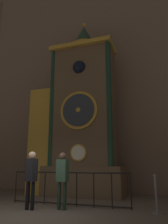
{
  "coord_description": "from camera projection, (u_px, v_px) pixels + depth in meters",
  "views": [
    {
      "loc": [
        3.46,
        -5.25,
        1.33
      ],
      "look_at": [
        0.27,
        4.11,
        3.68
      ],
      "focal_mm": 35.0,
      "sensor_mm": 36.0,
      "label": 1
    }
  ],
  "objects": [
    {
      "name": "cathedral_back_wall",
      "position": [
        86.0,
        63.0,
        12.24
      ],
      "size": [
        24.0,
        0.32,
        13.74
      ],
      "color": "#7A6656",
      "rests_on": "ground_plane"
    },
    {
      "name": "ground_plane",
      "position": [
        23.0,
        217.0,
        5.61
      ],
      "size": [
        28.0,
        28.0,
        0.0
      ],
      "primitive_type": "plane",
      "color": "brown"
    },
    {
      "name": "railing_fence",
      "position": [
        68.0,
        187.0,
        7.2
      ],
      "size": [
        4.12,
        0.05,
        1.07
      ],
      "color": "black",
      "rests_on": "ground_plane"
    },
    {
      "name": "clock_tower",
      "position": [
        77.0,
        119.0,
        10.18
      ],
      "size": [
        4.3,
        1.76,
        8.4
      ],
      "color": "brown",
      "rests_on": "ground_plane"
    },
    {
      "name": "stanchion_post",
      "position": [
        156.0,
        200.0,
        6.03
      ],
      "size": [
        0.28,
        0.28,
        1.05
      ],
      "color": "gray",
      "rests_on": "ground_plane"
    },
    {
      "name": "visitor_near",
      "position": [
        31.0,
        174.0,
        6.68
      ],
      "size": [
        0.39,
        0.32,
        1.7
      ],
      "rotation": [
        0.0,
        0.0,
        -0.34
      ],
      "color": "black",
      "rests_on": "ground_plane"
    },
    {
      "name": "visitor_far",
      "position": [
        62.0,
        175.0,
        6.68
      ],
      "size": [
        0.37,
        0.26,
        1.67
      ],
      "rotation": [
        0.0,
        0.0,
        -0.14
      ],
      "color": "#213427",
      "rests_on": "ground_plane"
    }
  ]
}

